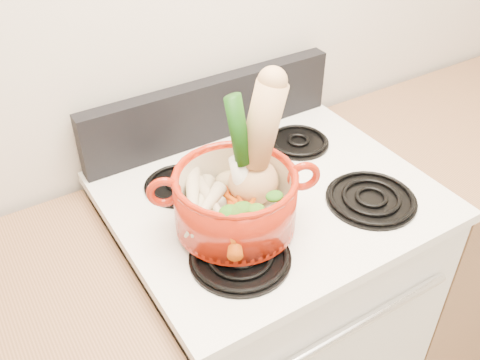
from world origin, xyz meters
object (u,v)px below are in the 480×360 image
stove_body (265,315)px  leek (242,155)px  dutch_oven (235,200)px  squash (256,146)px

stove_body → leek: size_ratio=3.21×
dutch_oven → stove_body: bearing=46.7°
dutch_oven → leek: (0.03, 0.02, 0.10)m
dutch_oven → squash: size_ratio=0.92×
dutch_oven → squash: squash is taller
dutch_oven → leek: bearing=50.8°
stove_body → dutch_oven: dutch_oven is taller
squash → leek: squash is taller
squash → leek: size_ratio=1.04×
leek → dutch_oven: bearing=-170.0°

